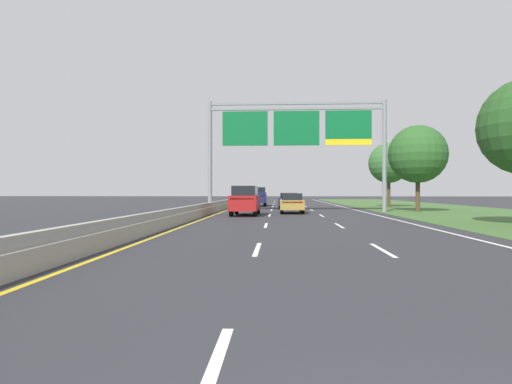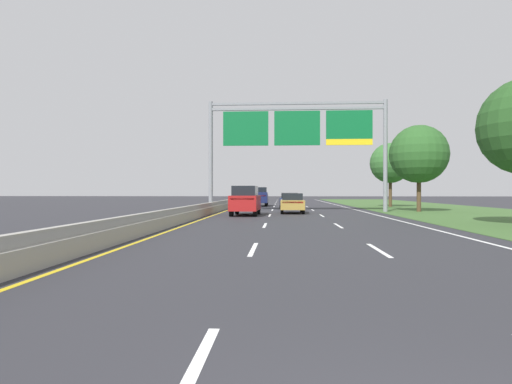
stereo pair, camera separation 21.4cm
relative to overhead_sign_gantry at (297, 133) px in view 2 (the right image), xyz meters
The scene contains 11 objects.
ground_plane 6.72m from the overhead_sign_gantry, 108.31° to the left, with size 220.00×220.00×0.00m, color #2B2B30.
lane_striping 6.67m from the overhead_sign_gantry, 123.79° to the left, with size 11.96×106.00×0.01m.
grass_verge_right 15.21m from the overhead_sign_gantry, ahead, with size 14.00×110.00×0.02m, color #3D602D.
median_barrier_concrete 9.39m from the overhead_sign_gantry, behind, with size 0.60×110.00×0.85m.
overhead_sign_gantry is the anchor object (origin of this frame).
pickup_truck_navy 15.42m from the overhead_sign_gantry, 105.81° to the left, with size 2.07×5.43×2.20m.
car_gold_centre_lane_sedan 6.29m from the overhead_sign_gantry, 101.33° to the right, with size 1.85×4.41×1.57m.
car_blue_centre_lane_sedan 8.42m from the overhead_sign_gantry, 95.12° to the left, with size 1.95×4.45×1.57m.
car_red_left_lane_suv 8.74m from the overhead_sign_gantry, 125.28° to the right, with size 1.98×4.73×2.11m.
roadside_tree_mid 10.42m from the overhead_sign_gantry, ahead, with size 4.88×4.88×7.31m.
roadside_tree_far 15.94m from the overhead_sign_gantry, 47.78° to the left, with size 4.42×4.42×7.05m.
Camera 2 is at (-1.00, -2.40, 1.74)m, focal length 30.31 mm.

